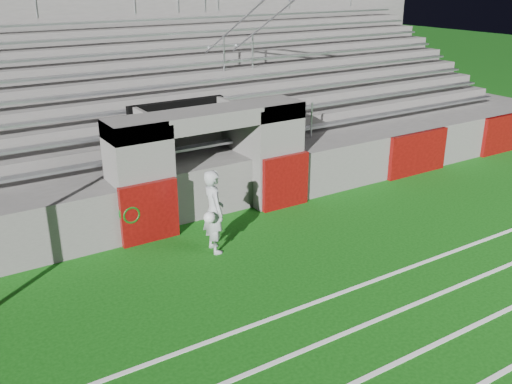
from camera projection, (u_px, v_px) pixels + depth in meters
ground at (297, 274)px, 11.12m from camera, size 90.00×90.00×0.00m
stadium_structure at (138, 118)px, 16.85m from camera, size 26.00×8.48×5.42m
goalkeeper_with_ball at (214, 211)px, 11.76m from camera, size 0.61×0.72×1.80m
hose_coil at (131, 213)px, 12.04m from camera, size 0.51×0.14×0.51m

